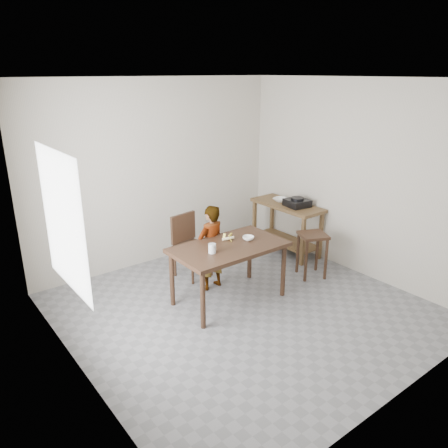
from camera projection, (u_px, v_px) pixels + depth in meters
floor at (244, 311)px, 5.37m from camera, size 4.00×4.00×0.04m
ceiling at (248, 76)px, 4.46m from camera, size 4.00×4.00×0.04m
wall_back at (157, 173)px, 6.42m from camera, size 4.00×0.04×2.70m
wall_front at (413, 263)px, 3.41m from camera, size 4.00×0.04×2.70m
wall_left at (67, 245)px, 3.75m from camera, size 0.04×4.00×2.70m
wall_right at (356, 179)px, 6.08m from camera, size 0.04×4.00×2.70m
window_pane at (63, 222)px, 3.88m from camera, size 0.02×1.10×1.30m
dining_table at (229, 273)px, 5.46m from camera, size 1.40×0.80×0.75m
prep_counter at (286, 228)px, 6.97m from camera, size 0.50×1.20×0.80m
child at (211, 248)px, 5.72m from camera, size 0.45×0.32×1.15m
dining_chair at (193, 247)px, 6.10m from camera, size 0.49×0.49×0.89m
stool at (312, 255)px, 6.14m from camera, size 0.48×0.48×0.64m
glass_tumbler at (212, 248)px, 5.10m from camera, size 0.11×0.11×0.11m
small_bowl at (248, 238)px, 5.50m from camera, size 0.18×0.18×0.05m
banana at (228, 238)px, 5.49m from camera, size 0.20×0.18×0.06m
serving_bowl at (281, 200)px, 6.95m from camera, size 0.26×0.26×0.06m
gas_burner at (297, 203)px, 6.69m from camera, size 0.36×0.36×0.11m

